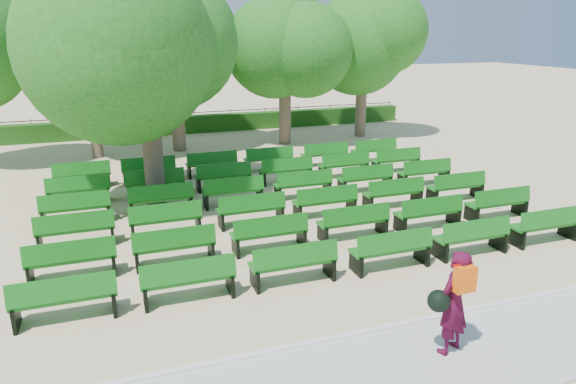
# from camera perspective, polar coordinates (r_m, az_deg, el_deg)

# --- Properties ---
(ground) EXTENTS (120.00, 120.00, 0.00)m
(ground) POSITION_cam_1_polar(r_m,az_deg,el_deg) (14.75, -4.80, -3.34)
(ground) COLOR #CFB389
(paving) EXTENTS (30.00, 2.20, 0.06)m
(paving) POSITION_cam_1_polar(r_m,az_deg,el_deg) (8.61, 8.70, -19.92)
(paving) COLOR #BABBB6
(paving) RESTS_ON ground
(curb) EXTENTS (30.00, 0.12, 0.10)m
(curb) POSITION_cam_1_polar(r_m,az_deg,el_deg) (9.43, 5.33, -15.93)
(curb) COLOR silver
(curb) RESTS_ON ground
(hedge) EXTENTS (26.00, 0.70, 0.90)m
(hedge) POSITION_cam_1_polar(r_m,az_deg,el_deg) (27.98, -12.23, 7.29)
(hedge) COLOR #1E4F14
(hedge) RESTS_ON ground
(fence) EXTENTS (26.00, 0.10, 1.02)m
(fence) POSITION_cam_1_polar(r_m,az_deg,el_deg) (28.45, -12.28, 6.52)
(fence) COLOR black
(fence) RESTS_ON ground
(tree_line) EXTENTS (21.80, 6.80, 7.04)m
(tree_line) POSITION_cam_1_polar(r_m,az_deg,el_deg) (24.18, -10.89, 4.70)
(tree_line) COLOR #246F1E
(tree_line) RESTS_ON ground
(bench_array) EXTENTS (1.91, 0.68, 1.19)m
(bench_array) POSITION_cam_1_polar(r_m,az_deg,el_deg) (15.61, -1.06, -1.70)
(bench_array) COLOR #126B16
(bench_array) RESTS_ON ground
(tree_among) EXTENTS (5.45, 5.45, 7.62)m
(tree_among) POSITION_cam_1_polar(r_m,az_deg,el_deg) (15.89, -15.79, 16.54)
(tree_among) COLOR brown
(tree_among) RESTS_ON ground
(person) EXTENTS (0.92, 0.66, 1.83)m
(person) POSITION_cam_1_polar(r_m,az_deg,el_deg) (8.99, 17.83, -11.49)
(person) COLOR #400922
(person) RESTS_ON ground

